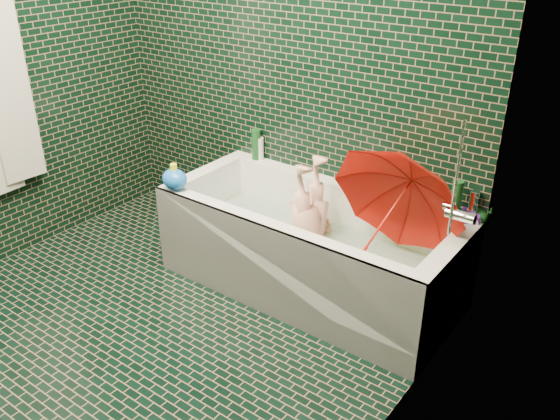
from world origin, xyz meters
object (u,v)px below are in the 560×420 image
Objects in this scene: child at (311,237)px; umbrella at (387,217)px; rubber_duck at (444,209)px; bathtub at (308,257)px; bath_toy at (175,179)px.

umbrella is at bearing 85.82° from child.
umbrella is 6.25× the size of rubber_duck.
child is 8.43× the size of rubber_duck.
rubber_duck is (0.64, 0.31, 0.38)m from bathtub.
umbrella is (0.48, -0.02, 0.42)m from bathtub.
rubber_duck is at bearing 25.99° from bathtub.
child is 0.77m from rubber_duck.
bath_toy is (-0.72, -0.35, 0.31)m from child.
rubber_duck is at bearing 70.86° from umbrella.
umbrella is (0.50, -0.07, 0.32)m from child.
bath_toy is (-1.38, -0.62, 0.03)m from rubber_duck.
bath_toy is at bearing -157.69° from bathtub.
bath_toy reaches higher than child.
umbrella is 0.37m from rubber_duck.
child is 1.35× the size of umbrella.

